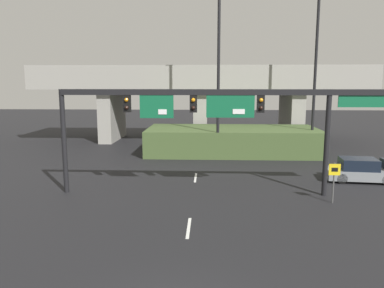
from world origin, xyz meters
TOP-DOWN VIEW (x-y plane):
  - lane_markings at (0.00, 15.44)m, footprint 0.14×37.52m
  - signal_gantry at (1.12, 11.78)m, footprint 18.10×0.44m
  - speed_limit_sign at (7.42, 10.40)m, footprint 0.60×0.11m
  - highway_light_pole_near at (9.83, 23.64)m, footprint 0.70×0.36m
  - highway_light_pole_far at (1.62, 21.61)m, footprint 0.70×0.36m
  - overpass_bridge at (0.00, 32.24)m, footprint 34.79×8.69m
  - grass_embankment at (3.01, 24.72)m, footprint 15.23×6.68m
  - parked_sedan_near_right at (10.62, 15.05)m, footprint 4.44×2.27m

SIDE VIEW (x-z plane):
  - lane_markings at x=0.00m, z-range 0.00..0.01m
  - parked_sedan_near_right at x=10.62m, z-range -0.06..1.43m
  - grass_embankment at x=3.01m, z-range 0.00..2.26m
  - speed_limit_sign at x=7.42m, z-range 0.33..2.50m
  - signal_gantry at x=1.12m, z-range 1.93..7.86m
  - overpass_bridge at x=0.00m, z-range 1.45..9.47m
  - highway_light_pole_near at x=9.83m, z-range 0.38..15.21m
  - highway_light_pole_far at x=1.62m, z-range 0.38..15.74m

